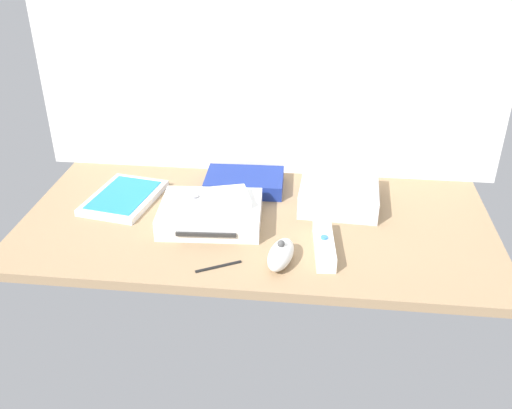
% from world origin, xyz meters
% --- Properties ---
extents(ground_plane, '(1.00, 0.48, 0.02)m').
position_xyz_m(ground_plane, '(0.00, 0.00, -0.01)').
color(ground_plane, '#9E7F5B').
rests_on(ground_plane, ground).
extents(back_wall, '(1.10, 0.01, 0.64)m').
position_xyz_m(back_wall, '(0.00, 0.25, 0.32)').
color(back_wall, white).
rests_on(back_wall, ground).
extents(game_console, '(0.22, 0.18, 0.04)m').
position_xyz_m(game_console, '(-0.09, -0.02, 0.02)').
color(game_console, white).
rests_on(game_console, ground_plane).
extents(mini_computer, '(0.18, 0.18, 0.05)m').
position_xyz_m(mini_computer, '(0.18, 0.10, 0.03)').
color(mini_computer, silver).
rests_on(mini_computer, ground_plane).
extents(game_case, '(0.17, 0.21, 0.02)m').
position_xyz_m(game_case, '(-0.31, 0.06, 0.01)').
color(game_case, white).
rests_on(game_case, ground_plane).
extents(network_router, '(0.18, 0.13, 0.03)m').
position_xyz_m(network_router, '(-0.04, 0.15, 0.02)').
color(network_router, navy).
rests_on(network_router, ground_plane).
extents(remote_wand, '(0.05, 0.15, 0.03)m').
position_xyz_m(remote_wand, '(0.14, -0.10, 0.02)').
color(remote_wand, white).
rests_on(remote_wand, ground_plane).
extents(remote_nunchuk, '(0.06, 0.11, 0.05)m').
position_xyz_m(remote_nunchuk, '(0.06, -0.15, 0.02)').
color(remote_nunchuk, white).
rests_on(remote_nunchuk, ground_plane).
extents(remote_classic_pad, '(0.16, 0.12, 0.02)m').
position_xyz_m(remote_classic_pad, '(-0.09, -0.01, 0.05)').
color(remote_classic_pad, white).
rests_on(remote_classic_pad, game_console).
extents(stylus_pen, '(0.08, 0.05, 0.01)m').
position_xyz_m(stylus_pen, '(-0.05, -0.17, 0.00)').
color(stylus_pen, black).
rests_on(stylus_pen, ground_plane).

